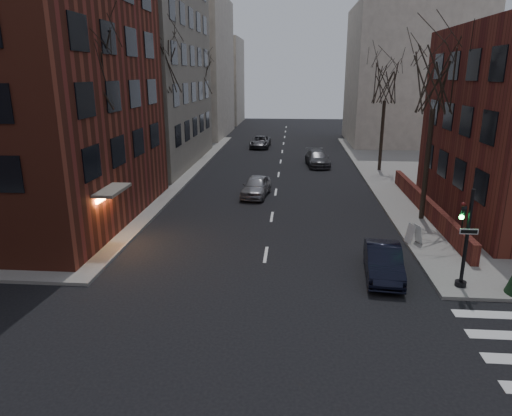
{
  "coord_description": "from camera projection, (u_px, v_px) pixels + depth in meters",
  "views": [
    {
      "loc": [
        1.18,
        -8.25,
        8.34
      ],
      "look_at": [
        -0.56,
        13.07,
        2.0
      ],
      "focal_mm": 32.0,
      "sensor_mm": 36.0,
      "label": 1
    }
  ],
  "objects": [
    {
      "name": "car_lane_gray",
      "position": [
        317.0,
        158.0,
        42.51
      ],
      "size": [
        2.43,
        4.98,
        1.4
      ],
      "primitive_type": "imported",
      "rotation": [
        0.0,
        0.0,
        0.1
      ],
      "color": "#404145",
      "rests_on": "ground"
    },
    {
      "name": "building_left_tan",
      "position": [
        90.0,
        6.0,
        40.19
      ],
      "size": [
        18.0,
        18.0,
        28.0
      ],
      "primitive_type": "cube",
      "color": "gray",
      "rests_on": "ground"
    },
    {
      "name": "parked_sedan",
      "position": [
        383.0,
        261.0,
        19.31
      ],
      "size": [
        1.79,
        4.22,
        1.35
      ],
      "primitive_type": "imported",
      "rotation": [
        0.0,
        0.0,
        -0.09
      ],
      "color": "black",
      "rests_on": "ground"
    },
    {
      "name": "traffic_signal",
      "position": [
        464.0,
        245.0,
        17.78
      ],
      "size": [
        0.76,
        0.44,
        4.0
      ],
      "color": "black",
      "rests_on": "sidewalk_far_right"
    },
    {
      "name": "building_distant_la",
      "position": [
        175.0,
        68.0,
        61.52
      ],
      "size": [
        14.0,
        16.0,
        18.0
      ],
      "primitive_type": "cube",
      "color": "beige",
      "rests_on": "ground"
    },
    {
      "name": "tree_right_a",
      "position": [
        436.0,
        79.0,
        24.58
      ],
      "size": [
        3.96,
        3.96,
        9.72
      ],
      "color": "#2D231C",
      "rests_on": "sidewalk_far_right"
    },
    {
      "name": "tree_left_c",
      "position": [
        198.0,
        76.0,
        46.98
      ],
      "size": [
        3.96,
        3.96,
        9.72
      ],
      "color": "#2D231C",
      "rests_on": "sidewalk_far_left"
    },
    {
      "name": "low_wall_right",
      "position": [
        426.0,
        205.0,
        27.59
      ],
      "size": [
        0.35,
        16.0,
        1.0
      ],
      "primitive_type": "cube",
      "color": "maroon",
      "rests_on": "sidewalk_far_right"
    },
    {
      "name": "streetlamp_far",
      "position": [
        208.0,
        112.0,
        49.92
      ],
      "size": [
        0.36,
        0.36,
        6.28
      ],
      "color": "black",
      "rests_on": "sidewalk_far_left"
    },
    {
      "name": "building_distant_ra",
      "position": [
        410.0,
        76.0,
        54.68
      ],
      "size": [
        14.0,
        14.0,
        16.0
      ],
      "primitive_type": "cube",
      "color": "beige",
      "rests_on": "ground"
    },
    {
      "name": "tree_left_a",
      "position": [
        88.0,
        70.0,
        22.01
      ],
      "size": [
        4.18,
        4.18,
        10.26
      ],
      "color": "#2D231C",
      "rests_on": "sidewalk_far_left"
    },
    {
      "name": "tree_left_b",
      "position": [
        158.0,
        65.0,
        33.35
      ],
      "size": [
        4.4,
        4.4,
        10.8
      ],
      "color": "#2D231C",
      "rests_on": "sidewalk_far_left"
    },
    {
      "name": "sandwich_board",
      "position": [
        414.0,
        234.0,
        22.74
      ],
      "size": [
        0.61,
        0.73,
        0.99
      ],
      "primitive_type": "cube",
      "rotation": [
        0.0,
        0.0,
        0.32
      ],
      "color": "silver",
      "rests_on": "sidewalk_far_right"
    },
    {
      "name": "car_lane_silver",
      "position": [
        256.0,
        186.0,
        32.04
      ],
      "size": [
        2.18,
        4.35,
        1.42
      ],
      "primitive_type": "imported",
      "rotation": [
        0.0,
        0.0,
        -0.12
      ],
      "color": "#939398",
      "rests_on": "ground"
    },
    {
      "name": "car_lane_far",
      "position": [
        260.0,
        142.0,
        53.03
      ],
      "size": [
        2.33,
        4.81,
        1.32
      ],
      "primitive_type": "imported",
      "rotation": [
        0.0,
        0.0,
        -0.03
      ],
      "color": "#414045",
      "rests_on": "ground"
    },
    {
      "name": "tree_right_b",
      "position": [
        386.0,
        82.0,
        38.08
      ],
      "size": [
        3.74,
        3.74,
        9.18
      ],
      "color": "#2D231C",
      "rests_on": "sidewalk_far_right"
    },
    {
      "name": "streetlamp_near",
      "position": [
        154.0,
        136.0,
        30.81
      ],
      "size": [
        0.36,
        0.36,
        6.28
      ],
      "color": "black",
      "rests_on": "sidewalk_far_left"
    },
    {
      "name": "building_distant_lb",
      "position": [
        212.0,
        81.0,
        78.17
      ],
      "size": [
        10.0,
        12.0,
        14.0
      ],
      "primitive_type": "cube",
      "color": "beige",
      "rests_on": "ground"
    }
  ]
}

